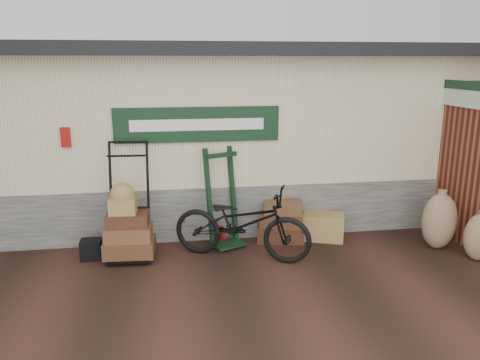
% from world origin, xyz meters
% --- Properties ---
extents(ground, '(80.00, 80.00, 0.00)m').
position_xyz_m(ground, '(0.00, 0.00, 0.00)').
color(ground, black).
rests_on(ground, ground).
extents(station_building, '(14.40, 4.10, 3.20)m').
position_xyz_m(station_building, '(-0.01, 2.74, 1.61)').
color(station_building, '#4C4C47').
rests_on(station_building, ground).
extents(brick_outbuilding, '(1.71, 4.51, 2.62)m').
position_xyz_m(brick_outbuilding, '(4.70, 1.19, 1.30)').
color(brick_outbuilding, maroon).
rests_on(brick_outbuilding, ground).
extents(porter_trolley, '(0.94, 0.73, 1.79)m').
position_xyz_m(porter_trolley, '(-1.39, 0.54, 0.89)').
color(porter_trolley, black).
rests_on(porter_trolley, ground).
extents(green_barrow, '(0.72, 0.68, 1.59)m').
position_xyz_m(green_barrow, '(0.06, 0.77, 0.80)').
color(green_barrow, black).
rests_on(green_barrow, ground).
extents(suitcase_stack, '(0.85, 0.64, 0.68)m').
position_xyz_m(suitcase_stack, '(1.04, 0.80, 0.34)').
color(suitcase_stack, '#3A1A12').
rests_on(suitcase_stack, ground).
extents(wicker_hamper, '(0.78, 0.64, 0.44)m').
position_xyz_m(wicker_hamper, '(1.76, 0.75, 0.22)').
color(wicker_hamper, olive).
rests_on(wicker_hamper, ground).
extents(black_trunk, '(0.30, 0.26, 0.30)m').
position_xyz_m(black_trunk, '(-1.98, 0.49, 0.15)').
color(black_trunk, black).
rests_on(black_trunk, ground).
extents(bicycle, '(1.54, 2.24, 1.23)m').
position_xyz_m(bicycle, '(0.28, 0.18, 0.62)').
color(bicycle, black).
rests_on(bicycle, ground).
extents(burlap_sack_left, '(0.63, 0.56, 0.91)m').
position_xyz_m(burlap_sack_left, '(3.45, 0.08, 0.45)').
color(burlap_sack_left, '#815F45').
rests_on(burlap_sack_left, ground).
extents(burlap_sack_right, '(0.54, 0.49, 0.73)m').
position_xyz_m(burlap_sack_right, '(3.78, -0.45, 0.37)').
color(burlap_sack_right, '#815F45').
rests_on(burlap_sack_right, ground).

